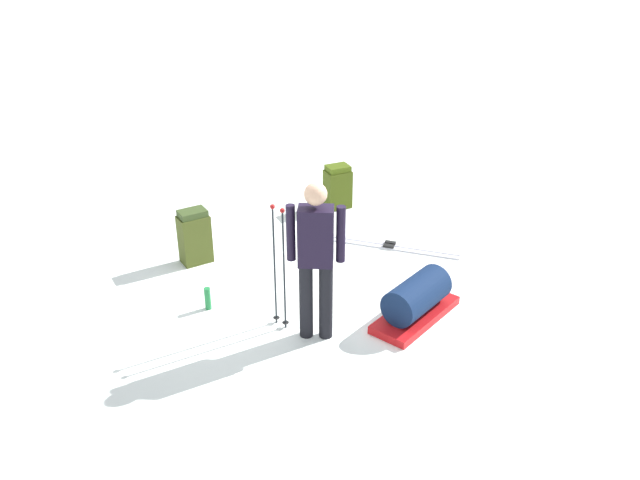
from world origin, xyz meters
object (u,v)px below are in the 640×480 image
ski_poles_planted_near (279,262)px  thermos_bottle (208,298)px  backpack_large_dark (195,237)px  backpack_bright (338,187)px  ski_pair_near (389,246)px  gear_sled (416,300)px  skier_standing (316,254)px

ski_poles_planted_near → thermos_bottle: ski_poles_planted_near is taller
backpack_large_dark → ski_poles_planted_near: ski_poles_planted_near is taller
backpack_bright → ski_poles_planted_near: 3.16m
backpack_bright → ski_poles_planted_near: size_ratio=0.47×
ski_pair_near → backpack_bright: backpack_bright is taller
backpack_large_dark → gear_sled: (-2.41, -1.55, -0.12)m
backpack_large_dark → backpack_bright: backpack_large_dark is taller
skier_standing → gear_sled: size_ratio=1.40×
skier_standing → thermos_bottle: (1.05, 0.76, -0.82)m
ski_pair_near → backpack_large_dark: backpack_large_dark is taller
skier_standing → ski_poles_planted_near: bearing=31.9°
gear_sled → thermos_bottle: 2.27m
skier_standing → backpack_large_dark: bearing=12.4°
backpack_large_dark → ski_poles_planted_near: (-1.78, -0.25, 0.42)m
skier_standing → thermos_bottle: skier_standing is taller
gear_sled → ski_pair_near: bearing=-26.7°
backpack_large_dark → thermos_bottle: 1.14m
ski_poles_planted_near → gear_sled: (-0.63, -1.30, -0.54)m
backpack_bright → gear_sled: (-2.91, 0.85, -0.09)m
backpack_bright → backpack_large_dark: bearing=101.8°
backpack_bright → ski_poles_planted_near: (-2.28, 2.15, 0.45)m
backpack_bright → ski_pair_near: bearing=176.0°
skier_standing → gear_sled: 1.33m
gear_sled → backpack_bright: bearing=-16.2°
thermos_bottle → gear_sled: bearing=-125.7°
backpack_bright → thermos_bottle: backpack_bright is taller
skier_standing → backpack_large_dark: 2.27m
gear_sled → thermos_bottle: gear_sled is taller
ski_pair_near → thermos_bottle: (-0.16, 2.59, 0.12)m
skier_standing → ski_poles_planted_near: size_ratio=1.23×
thermos_bottle → ski_poles_planted_near: bearing=-142.0°
skier_standing → ski_pair_near: 2.39m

